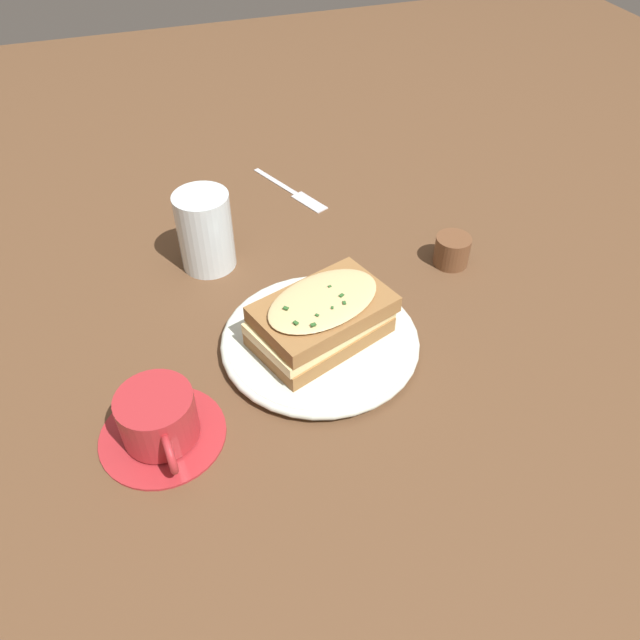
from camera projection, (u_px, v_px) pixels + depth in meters
ground_plane at (313, 343)px, 0.77m from camera, size 2.40×2.40×0.00m
dinner_plate at (320, 341)px, 0.76m from camera, size 0.24×0.24×0.02m
sandwich at (321, 318)px, 0.73m from camera, size 0.15×0.18×0.07m
teacup_with_saucer at (159, 421)px, 0.65m from camera, size 0.14×0.14×0.06m
water_glass at (205, 231)px, 0.85m from camera, size 0.08×0.08×0.11m
fork at (296, 194)px, 1.02m from camera, size 0.16×0.08×0.00m
condiment_pot at (452, 251)px, 0.87m from camera, size 0.05×0.05×0.04m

